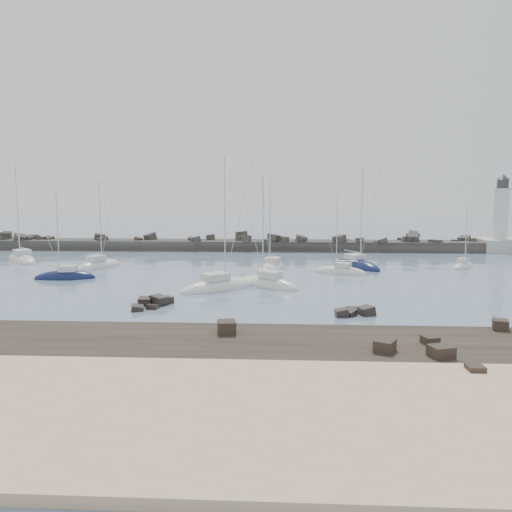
{
  "coord_description": "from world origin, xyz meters",
  "views": [
    {
      "loc": [
        7.57,
        -54.19,
        10.55
      ],
      "look_at": [
        4.12,
        12.0,
        2.17
      ],
      "focal_mm": 35.0,
      "sensor_mm": 36.0,
      "label": 1
    }
  ],
  "objects": [
    {
      "name": "breakwater",
      "position": [
        -7.84,
        37.99,
        0.32
      ],
      "size": [
        115.0,
        7.0,
        5.11
      ],
      "color": "#2C2A27",
      "rests_on": "ground"
    },
    {
      "name": "lighthouse",
      "position": [
        47.0,
        38.0,
        3.09
      ],
      "size": [
        7.0,
        7.0,
        14.6
      ],
      "color": "#AAAAA5",
      "rests_on": "ground"
    },
    {
      "name": "sailboat_5",
      "position": [
        6.18,
        13.39,
        0.15
      ],
      "size": [
        5.12,
        9.1,
        13.84
      ],
      "color": "silver",
      "rests_on": "ground"
    },
    {
      "name": "sand_strip",
      "position": [
        0.0,
        -32.0,
        0.0
      ],
      "size": [
        140.0,
        14.0,
        1.0
      ],
      "primitive_type": "cube",
      "color": "beige",
      "rests_on": "ground"
    },
    {
      "name": "sailboat_3",
      "position": [
        -18.47,
        14.67,
        0.15
      ],
      "size": [
        5.75,
        8.71,
        13.41
      ],
      "color": "silver",
      "rests_on": "ground"
    },
    {
      "name": "sailboat_10",
      "position": [
        33.39,
        17.41,
        0.13
      ],
      "size": [
        5.08,
        5.64,
        9.42
      ],
      "color": "silver",
      "rests_on": "ground"
    },
    {
      "name": "rock_shelf",
      "position": [
        0.18,
        -22.0,
        0.01
      ],
      "size": [
        140.0,
        12.01,
        1.61
      ],
      "color": "black",
      "rests_on": "ground"
    },
    {
      "name": "sailboat_6",
      "position": [
        0.69,
        -0.3,
        0.15
      ],
      "size": [
        9.46,
        8.81,
        15.58
      ],
      "color": "silver",
      "rests_on": "ground"
    },
    {
      "name": "sailboat_8",
      "position": [
        15.35,
        11.51,
        0.13
      ],
      "size": [
        7.4,
        4.56,
        11.28
      ],
      "color": "silver",
      "rests_on": "ground"
    },
    {
      "name": "rock_cluster_near",
      "position": [
        -4.63,
        -8.77,
        0.19
      ],
      "size": [
        3.46,
        4.54,
        1.54
      ],
      "color": "black",
      "rests_on": "ground"
    },
    {
      "name": "sailboat_2",
      "position": [
        -19.24,
        5.41,
        0.15
      ],
      "size": [
        7.66,
        3.5,
        11.86
      ],
      "color": "#0F1B42",
      "rests_on": "ground"
    },
    {
      "name": "sailboat_7",
      "position": [
        18.32,
        17.01,
        0.15
      ],
      "size": [
        7.28,
        9.94,
        15.32
      ],
      "color": "#0F1B42",
      "rests_on": "ground"
    },
    {
      "name": "sailboat_1",
      "position": [
        -32.94,
        20.84,
        0.15
      ],
      "size": [
        9.17,
        9.72,
        16.09
      ],
      "color": "silver",
      "rests_on": "ground"
    },
    {
      "name": "ground",
      "position": [
        0.0,
        0.0,
        0.0
      ],
      "size": [
        400.0,
        400.0,
        0.0
      ],
      "primitive_type": "plane",
      "color": "slate",
      "rests_on": "ground"
    },
    {
      "name": "rock_cluster_far",
      "position": [
        14.15,
        -11.16,
        0.12
      ],
      "size": [
        3.74,
        3.16,
        1.42
      ],
      "color": "black",
      "rests_on": "ground"
    },
    {
      "name": "sailboat_4",
      "position": [
        5.98,
        1.66,
        0.15
      ],
      "size": [
        8.38,
        7.33,
        13.65
      ],
      "color": "silver",
      "rests_on": "ground"
    }
  ]
}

